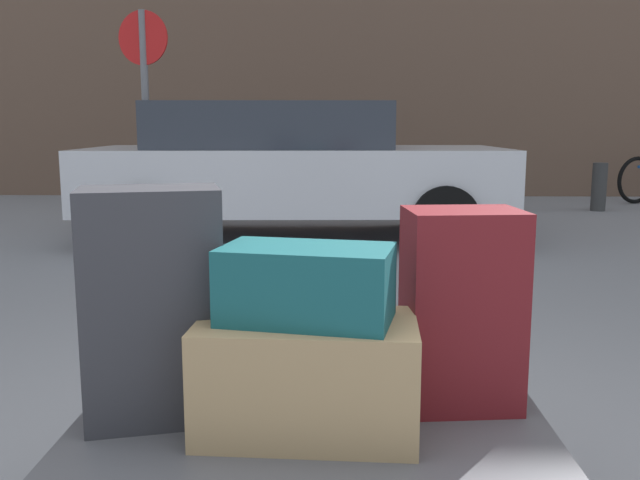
% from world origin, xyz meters
% --- Properties ---
extents(luggage_cart, '(1.39, 0.74, 0.34)m').
position_xyz_m(luggage_cart, '(0.00, 0.00, 0.27)').
color(luggage_cart, '#4C4C51').
rests_on(luggage_cart, ground_plane).
extents(duffel_bag_tan_stacked_top, '(0.63, 0.39, 0.32)m').
position_xyz_m(duffel_bag_tan_stacked_top, '(-0.01, -0.00, 0.50)').
color(duffel_bag_tan_stacked_top, '#9E7F56').
rests_on(duffel_bag_tan_stacked_top, luggage_cart).
extents(suitcase_maroon_rear_right, '(0.36, 0.29, 0.61)m').
position_xyz_m(suitcase_maroon_rear_right, '(0.46, 0.21, 0.65)').
color(suitcase_maroon_rear_right, maroon).
rests_on(suitcase_maroon_rear_right, luggage_cart).
extents(suitcase_charcoal_center, '(0.44, 0.35, 0.68)m').
position_xyz_m(suitcase_charcoal_center, '(-0.46, 0.09, 0.68)').
color(suitcase_charcoal_center, '#2D2D33').
rests_on(suitcase_charcoal_center, luggage_cart).
extents(duffel_bag_teal_topmost_pile, '(0.51, 0.35, 0.21)m').
position_xyz_m(duffel_bag_teal_topmost_pile, '(-0.01, -0.00, 0.77)').
color(duffel_bag_teal_topmost_pile, '#144C51').
rests_on(duffel_bag_teal_topmost_pile, duffel_bag_tan_stacked_top).
extents(parked_car, '(4.35, 2.03, 1.42)m').
position_xyz_m(parked_car, '(-0.41, 5.45, 0.76)').
color(parked_car, silver).
rests_on(parked_car, ground_plane).
extents(bollard_kerb_near, '(0.20, 0.20, 0.67)m').
position_xyz_m(bollard_kerb_near, '(2.44, 7.93, 0.34)').
color(bollard_kerb_near, '#383838').
rests_on(bollard_kerb_near, ground_plane).
extents(bollard_kerb_mid, '(0.20, 0.20, 0.67)m').
position_xyz_m(bollard_kerb_mid, '(3.75, 7.93, 0.34)').
color(bollard_kerb_mid, '#383838').
rests_on(bollard_kerb_mid, ground_plane).
extents(no_parking_sign, '(0.49, 0.14, 2.24)m').
position_xyz_m(no_parking_sign, '(-1.73, 4.76, 1.39)').
color(no_parking_sign, slate).
rests_on(no_parking_sign, ground_plane).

